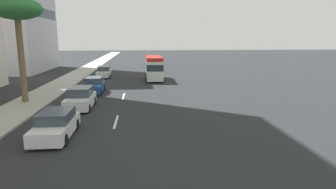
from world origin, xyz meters
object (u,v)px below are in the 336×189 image
at_px(minibus_fifth, 154,67).
at_px(palm_tree, 17,12).
at_px(car_lead, 56,125).
at_px(car_fourth, 94,86).
at_px(car_second, 104,72).
at_px(car_sixth, 81,98).

distance_m(minibus_fifth, palm_tree, 18.76).
distance_m(car_lead, car_fourth, 13.75).
bearing_deg(palm_tree, car_lead, -150.60).
bearing_deg(car_second, car_sixth, 1.29).
xyz_separation_m(minibus_fifth, palm_tree, (-13.11, 11.95, 6.09)).
height_order(car_second, car_sixth, car_sixth).
distance_m(car_second, car_fourth, 12.22).
xyz_separation_m(car_second, car_sixth, (-18.89, -0.43, 0.04)).
relative_size(car_second, palm_tree, 0.50).
relative_size(minibus_fifth, car_sixth, 1.47).
bearing_deg(car_lead, car_sixth, -179.88).
height_order(car_sixth, palm_tree, palm_tree).
bearing_deg(minibus_fifth, car_lead, 163.37).
bearing_deg(palm_tree, car_sixth, -113.31).
height_order(car_fourth, palm_tree, palm_tree).
relative_size(car_lead, car_second, 1.05).
relative_size(car_lead, car_sixth, 1.06).
distance_m(car_sixth, palm_tree, 9.05).
bearing_deg(car_lead, palm_tree, -150.60).
bearing_deg(car_second, car_lead, 0.97).
xyz_separation_m(car_sixth, palm_tree, (2.26, 5.24, 7.03)).
height_order(car_fourth, minibus_fifth, minibus_fifth).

